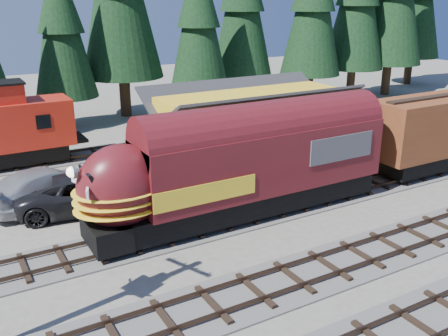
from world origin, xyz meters
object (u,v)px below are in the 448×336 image
depot (251,122)px  pickup_truck_b (47,186)px  pickup_truck_a (86,193)px  locomotive (234,171)px

depot → pickup_truck_b: size_ratio=1.88×
depot → pickup_truck_a: (-11.11, -1.76, -2.00)m
pickup_truck_a → pickup_truck_b: 2.46m
depot → pickup_truck_a: bearing=-171.0°
locomotive → pickup_truck_b: (-7.54, 6.65, -1.56)m
pickup_truck_b → locomotive: bearing=-151.9°
pickup_truck_a → pickup_truck_b: pickup_truck_b is taller
pickup_truck_a → locomotive: bearing=-116.4°
depot → locomotive: depot is taller
depot → pickup_truck_b: (-12.65, 0.15, -1.97)m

